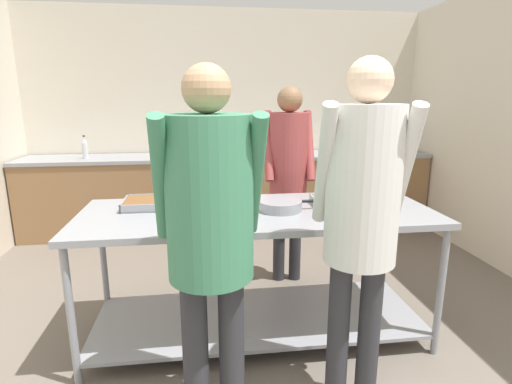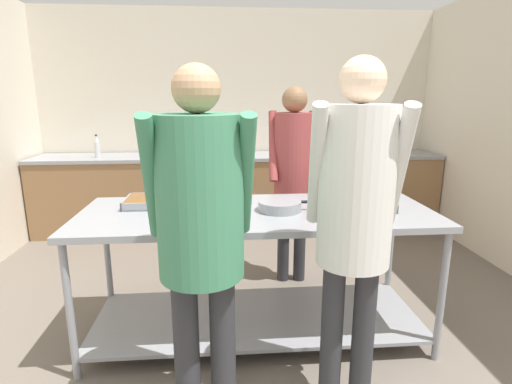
{
  "view_description": "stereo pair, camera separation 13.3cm",
  "coord_description": "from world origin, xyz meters",
  "px_view_note": "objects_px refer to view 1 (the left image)",
  "views": [
    {
      "loc": [
        -0.33,
        -1.15,
        1.62
      ],
      "look_at": [
        0.02,
        1.42,
        0.99
      ],
      "focal_mm": 28.0,
      "sensor_mm": 36.0,
      "label": 1
    },
    {
      "loc": [
        -0.2,
        -1.16,
        1.62
      ],
      "look_at": [
        0.02,
        1.42,
        0.99
      ],
      "focal_mm": 28.0,
      "sensor_mm": 36.0,
      "label": 2
    }
  ],
  "objects_px": {
    "cook_behind_counter": "(289,164)",
    "serving_tray_vegetables": "(160,203)",
    "serving_tray_roast": "(351,203)",
    "guest_serving_left": "(362,203)",
    "water_bottle": "(85,148)",
    "plate_stack": "(224,215)",
    "guest_serving_right": "(210,219)",
    "sauce_pan": "(281,205)"
  },
  "relations": [
    {
      "from": "cook_behind_counter",
      "to": "serving_tray_vegetables",
      "type": "bearing_deg",
      "value": -148.48
    },
    {
      "from": "serving_tray_roast",
      "to": "guest_serving_left",
      "type": "xyz_separation_m",
      "value": [
        -0.23,
        -0.72,
        0.2
      ]
    },
    {
      "from": "guest_serving_left",
      "to": "water_bottle",
      "type": "bearing_deg",
      "value": 125.1
    },
    {
      "from": "serving_tray_vegetables",
      "to": "water_bottle",
      "type": "bearing_deg",
      "value": 116.53
    },
    {
      "from": "cook_behind_counter",
      "to": "guest_serving_left",
      "type": "bearing_deg",
      "value": -88.8
    },
    {
      "from": "plate_stack",
      "to": "guest_serving_right",
      "type": "distance_m",
      "value": 0.61
    },
    {
      "from": "serving_tray_roast",
      "to": "plate_stack",
      "type": "bearing_deg",
      "value": -168.8
    },
    {
      "from": "serving_tray_vegetables",
      "to": "guest_serving_right",
      "type": "distance_m",
      "value": 0.99
    },
    {
      "from": "guest_serving_left",
      "to": "cook_behind_counter",
      "type": "height_order",
      "value": "guest_serving_left"
    },
    {
      "from": "serving_tray_roast",
      "to": "cook_behind_counter",
      "type": "bearing_deg",
      "value": 108.21
    },
    {
      "from": "plate_stack",
      "to": "sauce_pan",
      "type": "xyz_separation_m",
      "value": [
        0.38,
        0.14,
        0.01
      ]
    },
    {
      "from": "plate_stack",
      "to": "guest_serving_right",
      "type": "height_order",
      "value": "guest_serving_right"
    },
    {
      "from": "plate_stack",
      "to": "cook_behind_counter",
      "type": "relative_size",
      "value": 0.16
    },
    {
      "from": "sauce_pan",
      "to": "guest_serving_left",
      "type": "xyz_separation_m",
      "value": [
        0.26,
        -0.69,
        0.19
      ]
    },
    {
      "from": "serving_tray_vegetables",
      "to": "sauce_pan",
      "type": "distance_m",
      "value": 0.81
    },
    {
      "from": "serving_tray_vegetables",
      "to": "guest_serving_left",
      "type": "bearing_deg",
      "value": -40.47
    },
    {
      "from": "sauce_pan",
      "to": "guest_serving_left",
      "type": "bearing_deg",
      "value": -69.45
    },
    {
      "from": "serving_tray_roast",
      "to": "sauce_pan",
      "type": "bearing_deg",
      "value": -176.62
    },
    {
      "from": "serving_tray_vegetables",
      "to": "sauce_pan",
      "type": "xyz_separation_m",
      "value": [
        0.79,
        -0.2,
        0.01
      ]
    },
    {
      "from": "sauce_pan",
      "to": "guest_serving_right",
      "type": "xyz_separation_m",
      "value": [
        -0.47,
        -0.73,
        0.15
      ]
    },
    {
      "from": "water_bottle",
      "to": "guest_serving_left",
      "type": "bearing_deg",
      "value": -54.9
    },
    {
      "from": "sauce_pan",
      "to": "serving_tray_vegetables",
      "type": "bearing_deg",
      "value": 165.7
    },
    {
      "from": "guest_serving_right",
      "to": "guest_serving_left",
      "type": "bearing_deg",
      "value": 2.71
    },
    {
      "from": "guest_serving_left",
      "to": "cook_behind_counter",
      "type": "relative_size",
      "value": 1.06
    },
    {
      "from": "guest_serving_right",
      "to": "cook_behind_counter",
      "type": "height_order",
      "value": "guest_serving_right"
    },
    {
      "from": "guest_serving_left",
      "to": "cook_behind_counter",
      "type": "xyz_separation_m",
      "value": [
        -0.03,
        1.51,
        -0.06
      ]
    },
    {
      "from": "water_bottle",
      "to": "sauce_pan",
      "type": "bearing_deg",
      "value": -51.23
    },
    {
      "from": "serving_tray_vegetables",
      "to": "water_bottle",
      "type": "distance_m",
      "value": 2.3
    },
    {
      "from": "serving_tray_vegetables",
      "to": "guest_serving_left",
      "type": "height_order",
      "value": "guest_serving_left"
    },
    {
      "from": "guest_serving_right",
      "to": "sauce_pan",
      "type": "bearing_deg",
      "value": 57.16
    },
    {
      "from": "serving_tray_vegetables",
      "to": "guest_serving_right",
      "type": "height_order",
      "value": "guest_serving_right"
    },
    {
      "from": "guest_serving_right",
      "to": "water_bottle",
      "type": "xyz_separation_m",
      "value": [
        -1.34,
        2.98,
        -0.03
      ]
    },
    {
      "from": "sauce_pan",
      "to": "water_bottle",
      "type": "relative_size",
      "value": 1.6
    },
    {
      "from": "sauce_pan",
      "to": "water_bottle",
      "type": "bearing_deg",
      "value": 128.77
    },
    {
      "from": "serving_tray_vegetables",
      "to": "guest_serving_right",
      "type": "bearing_deg",
      "value": -71.08
    },
    {
      "from": "serving_tray_vegetables",
      "to": "guest_serving_right",
      "type": "xyz_separation_m",
      "value": [
        0.32,
        -0.93,
        0.16
      ]
    },
    {
      "from": "serving_tray_vegetables",
      "to": "sauce_pan",
      "type": "height_order",
      "value": "sauce_pan"
    },
    {
      "from": "guest_serving_right",
      "to": "water_bottle",
      "type": "height_order",
      "value": "guest_serving_right"
    },
    {
      "from": "guest_serving_left",
      "to": "serving_tray_vegetables",
      "type": "bearing_deg",
      "value": 139.53
    },
    {
      "from": "plate_stack",
      "to": "guest_serving_left",
      "type": "bearing_deg",
      "value": -40.72
    },
    {
      "from": "serving_tray_roast",
      "to": "serving_tray_vegetables",
      "type": "bearing_deg",
      "value": 172.33
    },
    {
      "from": "sauce_pan",
      "to": "guest_serving_left",
      "type": "relative_size",
      "value": 0.23
    }
  ]
}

